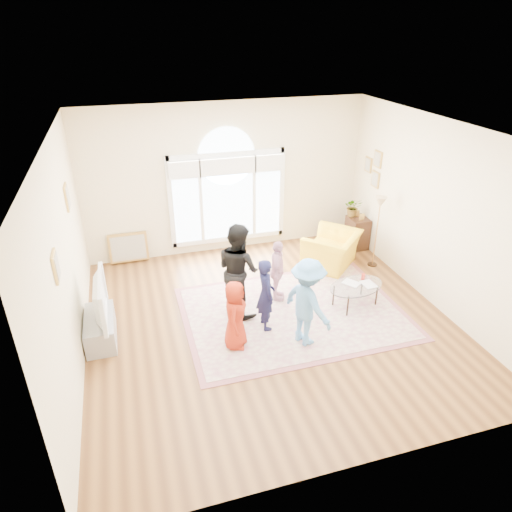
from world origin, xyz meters
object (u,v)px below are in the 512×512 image
object	(u,v)px
television	(95,299)
coffee_table	(356,287)
armchair	(332,250)
area_rug	(293,313)
tv_console	(100,329)

from	to	relation	value
television	coffee_table	size ratio (longest dim) A/B	1.00
armchair	coffee_table	bearing A→B (deg)	36.88
area_rug	tv_console	xyz separation A→B (m)	(-3.22, 0.19, 0.20)
coffee_table	armchair	bearing A→B (deg)	66.87
television	tv_console	bearing A→B (deg)	180.00
tv_console	television	size ratio (longest dim) A/B	0.85
television	armchair	distance (m)	4.78
tv_console	television	bearing A→B (deg)	-0.00
television	coffee_table	world-z (taller)	television
area_rug	coffee_table	size ratio (longest dim) A/B	3.04
area_rug	tv_console	distance (m)	3.23
armchair	tv_console	bearing A→B (deg)	-28.80
area_rug	armchair	bearing A→B (deg)	46.23
tv_console	coffee_table	xyz separation A→B (m)	(4.36, -0.27, 0.19)
tv_console	armchair	distance (m)	4.77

